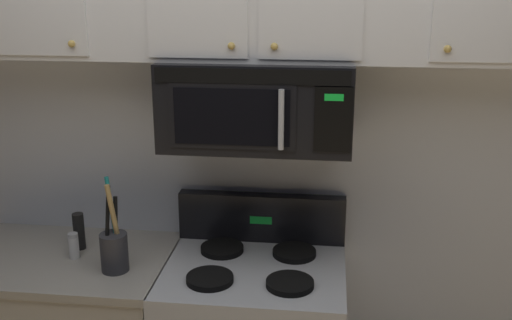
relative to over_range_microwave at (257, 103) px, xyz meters
name	(u,v)px	position (x,y,z in m)	size (l,w,h in m)	color
back_wall	(264,141)	(0.00, 0.25, -0.23)	(5.20, 0.10, 2.70)	silver
over_range_microwave	(257,103)	(0.00, 0.00, 0.00)	(0.76, 0.43, 0.35)	black
utensil_crock_charcoal	(114,247)	(-0.57, -0.21, -0.57)	(0.11, 0.11, 0.40)	#2D2D33
salt_shaker	(74,246)	(-0.78, -0.12, -0.62)	(0.04, 0.04, 0.11)	white
pepper_mill	(79,231)	(-0.80, -0.03, -0.59)	(0.05, 0.05, 0.17)	black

